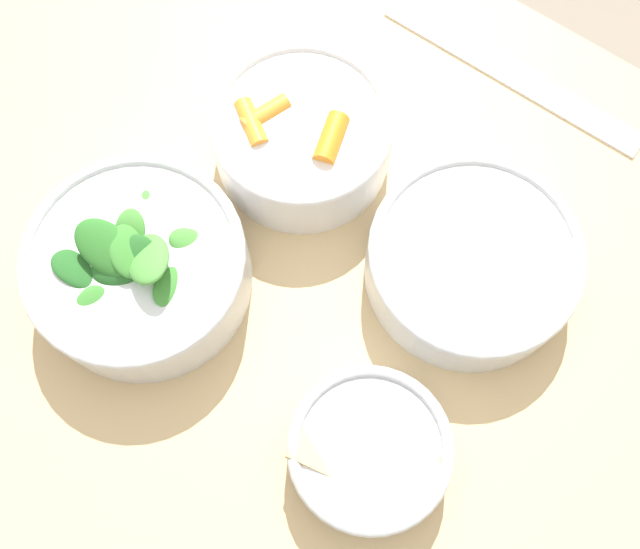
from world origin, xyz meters
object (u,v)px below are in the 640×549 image
Objects in this scene: bowl_carrots at (302,136)px; ruler at (511,74)px; bowl_greens at (139,266)px; bowl_beans_hotdog at (471,263)px; bowl_cookies at (369,450)px.

bowl_carrots is 0.57× the size of ruler.
bowl_greens is 1.04× the size of bowl_beans_hotdog.
bowl_carrots is 0.86× the size of bowl_greens.
bowl_greens reaches higher than ruler.
bowl_cookies is 0.40m from ruler.
bowl_cookies is at bearing -2.18° from bowl_greens.
ruler is at bearing 68.05° from bowl_greens.
bowl_cookies is at bearing -84.26° from bowl_beans_hotdog.
bowl_greens is at bearing 177.82° from bowl_cookies.
bowl_greens is at bearing -111.95° from ruler.
bowl_beans_hotdog reaches higher than ruler.
bowl_carrots reaches higher than ruler.
bowl_carrots reaches higher than bowl_beans_hotdog.
bowl_beans_hotdog is (0.19, -0.01, -0.01)m from bowl_carrots.
bowl_carrots is 1.25× the size of bowl_cookies.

